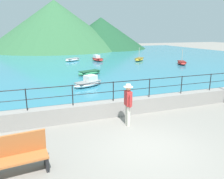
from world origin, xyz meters
name	(u,v)px	position (x,y,z in m)	size (l,w,h in m)	color
ground_plane	(147,148)	(0.00, 0.00, 0.00)	(120.00, 120.00, 0.00)	gray
promenade_wall	(113,108)	(0.00, 3.20, 0.35)	(20.00, 0.56, 0.70)	gray
railing	(113,88)	(0.00, 3.20, 1.32)	(18.44, 0.04, 0.90)	black
lake_water	(57,59)	(0.00, 25.84, 0.03)	(64.00, 44.32, 0.06)	teal
hill_main	(55,25)	(2.11, 44.26, 5.05)	(28.51, 28.51, 10.10)	#33663D
hill_secondary	(101,33)	(11.91, 43.11, 3.38)	(20.00, 20.00, 6.76)	#1E4C2D
bench_main	(14,155)	(-4.01, 0.01, 0.56)	(1.74, 0.71, 1.13)	#B76633
person_walking	(128,103)	(0.17, 1.95, 0.98)	(0.38, 0.57, 1.75)	beige
boat_0	(139,59)	(9.85, 20.06, 0.26)	(2.22, 2.30, 1.71)	gold
boat_1	(88,83)	(0.25, 8.82, 0.33)	(2.46, 1.83, 0.76)	white
boat_2	(73,60)	(1.69, 22.77, 0.26)	(2.42, 1.99, 0.36)	white
boat_4	(182,63)	(13.02, 15.46, 0.26)	(1.86, 2.46, 1.79)	red
boat_5	(89,73)	(1.39, 12.96, 0.26)	(2.47, 1.69, 0.36)	#338C59
boat_6	(97,59)	(4.73, 21.81, 0.33)	(1.38, 2.44, 0.76)	red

